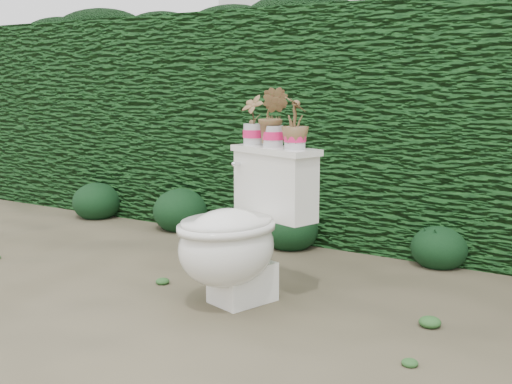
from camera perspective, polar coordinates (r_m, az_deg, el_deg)
The scene contains 10 objects.
ground at distance 3.27m, azimuth 2.95°, elevation -9.99°, with size 60.00×60.00×0.00m, color #72684E.
hedge at distance 4.56m, azimuth 12.87°, elevation 5.70°, with size 8.00×1.00×1.60m, color #1E561C.
toilet at distance 3.21m, azimuth -1.48°, elevation -3.77°, with size 0.64×0.78×0.78m.
potted_plant_left at distance 3.41m, azimuth -0.25°, elevation 6.31°, with size 0.13×0.09×0.25m, color #266E22.
potted_plant_center at distance 3.29m, azimuth 1.53°, elevation 6.54°, with size 0.16×0.13×0.29m, color #266E22.
potted_plant_right at distance 3.18m, azimuth 3.49°, elevation 6.00°, with size 0.14×0.14×0.24m, color #266E22.
liriope_clump_0 at distance 5.44m, azimuth -13.99°, elevation -0.55°, with size 0.39×0.39×0.31m, color #143918.
liriope_clump_1 at distance 4.88m, azimuth -6.69°, elevation -1.34°, with size 0.42×0.42×0.34m, color #143918.
liriope_clump_2 at distance 4.33m, azimuth 3.09°, elevation -3.00°, with size 0.37×0.37×0.30m, color #143918.
liriope_clump_3 at distance 4.06m, azimuth 16.01°, elevation -4.41°, with size 0.34×0.34×0.28m, color #143918.
Camera 1 is at (1.48, -2.70, 1.11)m, focal length 45.00 mm.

